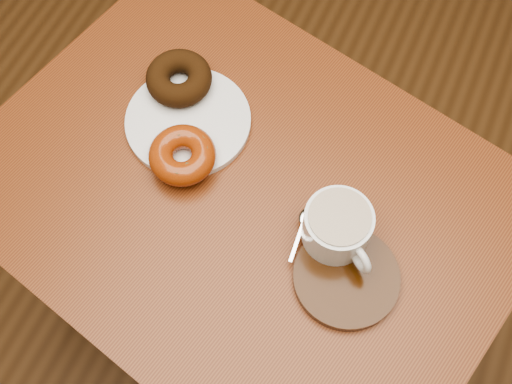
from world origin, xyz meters
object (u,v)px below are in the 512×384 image
at_px(cafe_table, 245,223).
at_px(saucer, 346,278).
at_px(coffee_cup, 338,227).
at_px(donut_plate, 188,121).

bearing_deg(cafe_table, saucer, -5.38).
distance_m(saucer, coffee_cup, 0.08).
relative_size(saucer, coffee_cup, 1.30).
xyz_separation_m(donut_plate, saucer, (0.32, -0.14, 0.00)).
bearing_deg(saucer, cafe_table, 161.00).
height_order(cafe_table, donut_plate, donut_plate).
distance_m(donut_plate, saucer, 0.35).
xyz_separation_m(saucer, coffee_cup, (-0.04, 0.05, 0.04)).
relative_size(cafe_table, saucer, 6.20).
bearing_deg(coffee_cup, donut_plate, -161.80).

